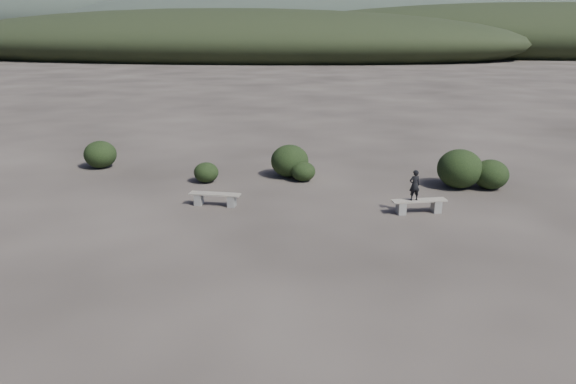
# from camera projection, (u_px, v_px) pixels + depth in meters

# --- Properties ---
(ground) EXTENTS (1200.00, 1200.00, 0.00)m
(ground) POSITION_uv_depth(u_px,v_px,m) (271.00, 275.00, 13.88)
(ground) COLOR #2E2824
(ground) RESTS_ON ground
(bench_left) EXTENTS (1.77, 0.43, 0.44)m
(bench_left) POSITION_uv_depth(u_px,v_px,m) (215.00, 198.00, 19.10)
(bench_left) COLOR slate
(bench_left) RESTS_ON ground
(bench_right) EXTENTS (1.85, 0.88, 0.45)m
(bench_right) POSITION_uv_depth(u_px,v_px,m) (419.00, 205.00, 18.35)
(bench_right) COLOR slate
(bench_right) RESTS_ON ground
(seated_person) EXTENTS (0.43, 0.36, 1.01)m
(seated_person) POSITION_uv_depth(u_px,v_px,m) (415.00, 185.00, 18.12)
(seated_person) COLOR black
(seated_person) RESTS_ON bench_right
(shrub_a) EXTENTS (0.96, 0.96, 0.79)m
(shrub_a) POSITION_uv_depth(u_px,v_px,m) (206.00, 172.00, 21.91)
(shrub_a) COLOR black
(shrub_a) RESTS_ON ground
(shrub_b) EXTENTS (1.53, 1.53, 1.31)m
(shrub_b) POSITION_uv_depth(u_px,v_px,m) (290.00, 161.00, 22.64)
(shrub_b) COLOR black
(shrub_b) RESTS_ON ground
(shrub_c) EXTENTS (0.96, 0.96, 0.77)m
(shrub_c) POSITION_uv_depth(u_px,v_px,m) (303.00, 171.00, 22.09)
(shrub_c) COLOR black
(shrub_c) RESTS_ON ground
(shrub_d) EXTENTS (1.68, 1.68, 1.47)m
(shrub_d) POSITION_uv_depth(u_px,v_px,m) (460.00, 169.00, 21.09)
(shrub_d) COLOR black
(shrub_d) RESTS_ON ground
(shrub_e) EXTENTS (1.33, 1.33, 1.11)m
(shrub_e) POSITION_uv_depth(u_px,v_px,m) (491.00, 174.00, 21.00)
(shrub_e) COLOR black
(shrub_e) RESTS_ON ground
(shrub_f) EXTENTS (1.38, 1.38, 1.16)m
(shrub_f) POSITION_uv_depth(u_px,v_px,m) (100.00, 154.00, 24.10)
(shrub_f) COLOR black
(shrub_f) RESTS_ON ground
(mountain_ridges) EXTENTS (500.00, 400.00, 56.00)m
(mountain_ridges) POSITION_uv_depth(u_px,v_px,m) (351.00, 15.00, 333.55)
(mountain_ridges) COLOR black
(mountain_ridges) RESTS_ON ground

